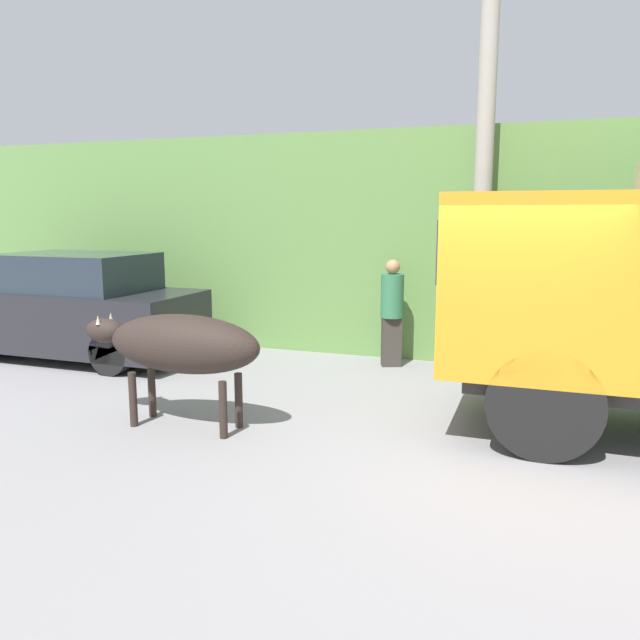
{
  "coord_description": "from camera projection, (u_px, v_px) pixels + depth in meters",
  "views": [
    {
      "loc": [
        0.49,
        -6.69,
        2.42
      ],
      "look_at": [
        -1.88,
        -0.06,
        1.22
      ],
      "focal_mm": 35.0,
      "sensor_mm": 36.0,
      "label": 1
    }
  ],
  "objects": [
    {
      "name": "ground_plane",
      "position": [
        484.0,
        439.0,
        6.78
      ],
      "size": [
        60.0,
        60.0,
        0.0
      ],
      "primitive_type": "plane",
      "color": "gray"
    },
    {
      "name": "hillside_embankment",
      "position": [
        519.0,
        240.0,
        12.88
      ],
      "size": [
        32.0,
        6.97,
        3.77
      ],
      "color": "#608C47",
      "rests_on": "ground_plane"
    },
    {
      "name": "building_backdrop",
      "position": [
        210.0,
        252.0,
        13.2
      ],
      "size": [
        6.53,
        2.7,
        3.18
      ],
      "color": "#C6B793",
      "rests_on": "ground_plane"
    },
    {
      "name": "brown_cow",
      "position": [
        180.0,
        344.0,
        7.03
      ],
      "size": [
        2.25,
        0.67,
        1.31
      ],
      "rotation": [
        0.0,
        0.0,
        -0.22
      ],
      "color": "#2D231E",
      "rests_on": "ground_plane"
    },
    {
      "name": "parked_suv",
      "position": [
        74.0,
        308.0,
        10.46
      ],
      "size": [
        4.29,
        1.76,
        1.77
      ],
      "rotation": [
        0.0,
        0.0,
        -0.05
      ],
      "color": "#232328",
      "rests_on": "ground_plane"
    },
    {
      "name": "pedestrian_on_hill",
      "position": [
        392.0,
        308.0,
        9.87
      ],
      "size": [
        0.47,
        0.47,
        1.71
      ],
      "rotation": [
        0.0,
        0.0,
        3.53
      ],
      "color": "#38332D",
      "rests_on": "ground_plane"
    },
    {
      "name": "utility_pole",
      "position": [
        485.0,
        135.0,
        9.15
      ],
      "size": [
        0.9,
        0.27,
        6.91
      ],
      "color": "#9E998E",
      "rests_on": "ground_plane"
    }
  ]
}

